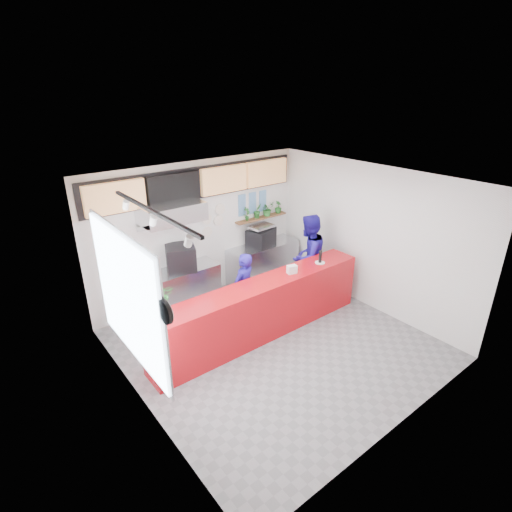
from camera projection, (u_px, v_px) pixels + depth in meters
floor at (275, 344)px, 7.34m from camera, size 5.00×5.00×0.00m
ceiling at (279, 183)px, 6.14m from camera, size 5.00×5.00×0.00m
wall_back at (200, 231)px, 8.54m from camera, size 5.00×0.00×5.00m
wall_left at (136, 320)px, 5.32m from camera, size 0.00×5.00×5.00m
wall_right at (369, 238)px, 8.16m from camera, size 0.00×5.00×5.00m
service_counter at (262, 309)px, 7.41m from camera, size 4.50×0.60×1.10m
cream_band at (198, 180)px, 8.10m from camera, size 5.00×0.02×0.80m
prep_bench at (177, 290)px, 8.29m from camera, size 1.80×0.60×0.90m
panini_oven at (181, 258)px, 8.09m from camera, size 0.74×0.74×0.51m
extraction_hood at (172, 212)px, 7.58m from camera, size 1.20×0.70×0.35m
hood_lip at (173, 222)px, 7.66m from camera, size 1.20×0.69×0.31m
right_bench at (263, 262)px, 9.60m from camera, size 1.80×0.60×0.90m
espresso_machine at (261, 237)px, 9.30m from camera, size 0.76×0.65×0.42m
espresso_tray at (261, 226)px, 9.19m from camera, size 0.60×0.45×0.05m
herb_shelf at (261, 218)px, 9.38m from camera, size 1.40×0.18×0.04m
menu_board_far_left at (115, 198)px, 7.04m from camera, size 1.10×0.10×0.55m
menu_board_mid_left at (174, 188)px, 7.70m from camera, size 1.10×0.10×0.55m
menu_board_mid_right at (224, 180)px, 8.36m from camera, size 1.10×0.10×0.55m
menu_board_far_right at (267, 173)px, 9.02m from camera, size 1.10×0.10×0.55m
soffit at (199, 183)px, 8.10m from camera, size 4.80×0.04×0.65m
window_pane at (127, 298)px, 5.48m from camera, size 0.04×2.20×1.90m
window_frame at (129, 297)px, 5.49m from camera, size 0.03×2.30×2.00m
wall_clock_rim at (165, 312)px, 4.48m from camera, size 0.05×0.30×0.30m
wall_clock_face at (168, 311)px, 4.49m from camera, size 0.02×0.26×0.26m
track_rail at (152, 211)px, 4.98m from camera, size 0.05×2.40×0.04m
dec_plate_a at (207, 219)px, 8.51m from camera, size 0.24×0.03×0.24m
dec_plate_b at (219, 220)px, 8.72m from camera, size 0.24×0.03×0.24m
dec_plate_c at (207, 232)px, 8.63m from camera, size 0.24×0.03×0.24m
dec_plate_d at (220, 209)px, 8.65m from camera, size 0.24×0.03×0.24m
photo_frame_a at (242, 200)px, 8.95m from camera, size 0.20×0.02×0.25m
photo_frame_b at (252, 198)px, 9.12m from camera, size 0.20×0.02×0.25m
photo_frame_c at (263, 196)px, 9.29m from camera, size 0.20×0.02×0.25m
photo_frame_d at (242, 211)px, 9.05m from camera, size 0.20×0.02×0.25m
photo_frame_e at (253, 208)px, 9.22m from camera, size 0.20×0.02×0.25m
photo_frame_f at (263, 206)px, 9.39m from camera, size 0.20×0.02×0.25m
staff_center at (244, 289)px, 7.76m from camera, size 0.62×0.49×1.47m
staff_right at (308, 257)px, 8.66m from camera, size 1.02×0.85×1.89m
herb_a at (247, 214)px, 9.07m from camera, size 0.19×0.16×0.32m
herb_b at (258, 211)px, 9.24m from camera, size 0.20×0.16×0.34m
herb_c at (267, 209)px, 9.40m from camera, size 0.32×0.28×0.34m
herb_d at (278, 207)px, 9.61m from camera, size 0.20×0.19×0.29m
glass_vase at (163, 314)px, 6.02m from camera, size 0.21×0.21×0.22m
basil_vase at (161, 296)px, 5.90m from camera, size 0.44×0.41×0.39m
napkin_holder at (292, 269)px, 7.53m from camera, size 0.20×0.16×0.16m
white_plate at (320, 263)px, 7.98m from camera, size 0.25×0.25×0.01m
pepper_mill at (320, 257)px, 7.93m from camera, size 0.08×0.08×0.25m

